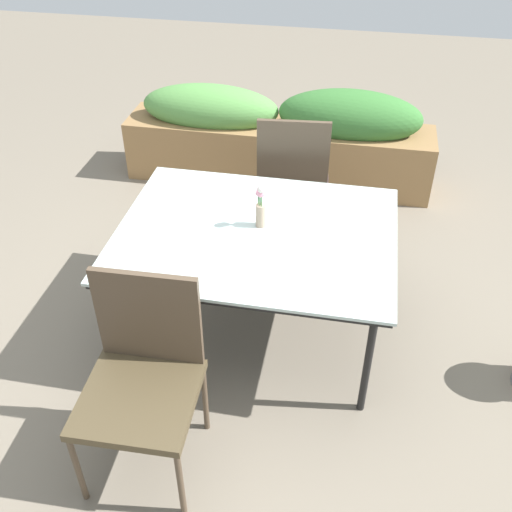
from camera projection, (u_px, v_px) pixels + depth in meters
name	position (u px, v px, depth m)	size (l,w,h in m)	color
ground_plane	(256.00, 335.00, 3.49)	(12.00, 12.00, 0.00)	#756B5B
dining_table	(256.00, 238.00, 3.14)	(1.46, 1.14, 0.70)	#B2C6C1
chair_far_side	(293.00, 173.00, 3.88)	(0.51, 0.51, 0.99)	#47363B
chair_near_left	(143.00, 370.00, 2.57)	(0.51, 0.51, 0.96)	#4A3E28
flower_vase	(260.00, 205.00, 3.08)	(0.06, 0.06, 0.26)	tan
planter_box	(280.00, 137.00, 4.70)	(2.42, 0.47, 0.80)	olive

